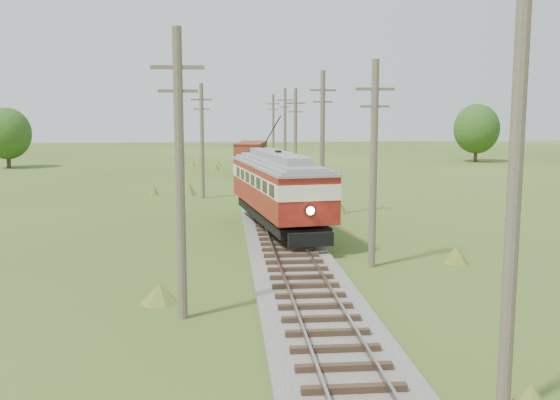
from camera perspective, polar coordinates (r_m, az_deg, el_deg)
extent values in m
cube|color=#605B54|center=(41.80, -1.14, -0.70)|extent=(3.60, 96.00, 0.25)
cube|color=#726659|center=(41.71, -2.13, -0.23)|extent=(0.08, 96.00, 0.17)
cube|color=#726659|center=(41.80, -0.17, -0.20)|extent=(0.08, 96.00, 0.17)
cube|color=#2D2116|center=(41.77, -1.15, -0.42)|extent=(2.40, 96.00, 0.16)
cube|color=black|center=(33.42, -0.16, -1.35)|extent=(4.02, 11.51, 0.46)
cube|color=maroon|center=(33.27, -0.16, 0.38)|extent=(4.58, 12.54, 1.12)
cube|color=#F1E6C5|center=(33.16, -0.16, 1.96)|extent=(4.62, 12.60, 0.71)
cube|color=black|center=(33.16, -0.16, 1.96)|extent=(4.57, 12.06, 0.56)
cube|color=maroon|center=(33.11, -0.16, 2.84)|extent=(4.58, 12.54, 0.31)
cube|color=gray|center=(33.08, -0.17, 3.42)|extent=(4.66, 12.67, 0.39)
cube|color=gray|center=(33.06, -0.17, 4.02)|extent=(2.59, 9.28, 0.41)
sphere|color=#FFF2BF|center=(27.30, 2.80, -0.98)|extent=(0.37, 0.37, 0.37)
cylinder|color=black|center=(34.79, -0.86, 6.12)|extent=(0.74, 4.72, 1.97)
cylinder|color=black|center=(28.82, 0.45, -2.97)|extent=(0.24, 0.83, 0.82)
cylinder|color=black|center=(29.21, 3.37, -2.83)|extent=(0.24, 0.83, 0.82)
cylinder|color=black|center=(37.76, -2.89, -0.36)|extent=(0.24, 0.83, 0.82)
cylinder|color=black|center=(38.07, -0.63, -0.28)|extent=(0.24, 0.83, 0.82)
cube|color=black|center=(66.91, -2.64, 3.26)|extent=(3.26, 7.58, 0.51)
cube|color=maroon|center=(66.82, -2.65, 4.35)|extent=(3.91, 8.46, 2.04)
cube|color=maroon|center=(66.76, -2.66, 5.26)|extent=(3.99, 8.63, 0.12)
cylinder|color=black|center=(64.58, -3.57, 3.12)|extent=(0.25, 0.82, 0.81)
cylinder|color=black|center=(64.40, -2.22, 3.12)|extent=(0.25, 0.82, 0.81)
cylinder|color=black|center=(69.41, -3.04, 3.47)|extent=(0.25, 0.82, 0.81)
cylinder|color=black|center=(69.24, -1.78, 3.47)|extent=(0.25, 0.82, 0.81)
cone|color=gray|center=(55.88, 1.95, 2.01)|extent=(3.27, 3.27, 1.22)
cone|color=gray|center=(55.00, 2.92, 1.64)|extent=(1.84, 1.84, 0.71)
cylinder|color=brown|center=(13.74, 20.54, -1.14)|extent=(0.30, 0.30, 8.80)
cylinder|color=brown|center=(26.04, 8.55, 3.17)|extent=(0.30, 0.30, 8.60)
cube|color=brown|center=(25.97, 8.70, 10.00)|extent=(1.60, 0.12, 0.12)
cube|color=brown|center=(25.95, 8.66, 8.45)|extent=(1.20, 0.10, 0.10)
cylinder|color=brown|center=(38.74, 3.89, 5.10)|extent=(0.30, 0.30, 9.00)
cube|color=brown|center=(38.72, 3.94, 9.98)|extent=(1.60, 0.12, 0.12)
cube|color=brown|center=(38.70, 3.93, 8.95)|extent=(1.20, 0.10, 0.10)
cylinder|color=brown|center=(51.60, 1.42, 5.51)|extent=(0.30, 0.30, 8.40)
cube|color=brown|center=(51.56, 1.43, 8.84)|extent=(1.60, 0.12, 0.12)
cube|color=brown|center=(51.55, 1.42, 8.06)|extent=(1.20, 0.10, 0.10)
cylinder|color=brown|center=(64.55, 0.46, 6.23)|extent=(0.30, 0.30, 8.90)
cube|color=brown|center=(64.53, 0.47, 9.12)|extent=(1.60, 0.12, 0.12)
cube|color=brown|center=(64.52, 0.46, 8.50)|extent=(1.20, 0.10, 0.10)
cylinder|color=brown|center=(77.48, -0.62, 6.46)|extent=(0.30, 0.30, 8.70)
cube|color=brown|center=(77.46, -0.62, 8.79)|extent=(1.60, 0.12, 0.12)
cube|color=brown|center=(77.46, -0.62, 8.27)|extent=(1.20, 0.10, 0.10)
cylinder|color=brown|center=(19.37, -9.13, 2.10)|extent=(0.30, 0.30, 9.00)
cube|color=brown|center=(19.32, -9.36, 11.88)|extent=(1.60, 0.12, 0.12)
cube|color=brown|center=(19.28, -9.31, 9.81)|extent=(1.20, 0.10, 0.10)
cylinder|color=brown|center=(47.30, -7.13, 5.34)|extent=(0.30, 0.30, 8.60)
cube|color=brown|center=(47.26, -7.20, 9.10)|extent=(1.60, 0.12, 0.12)
cube|color=brown|center=(47.25, -7.18, 8.25)|extent=(1.20, 0.10, 0.10)
cylinder|color=#38281C|center=(79.50, -23.57, 3.54)|extent=(0.50, 0.50, 2.34)
ellipsoid|color=#1E4916|center=(79.36, -23.69, 5.59)|extent=(5.46, 5.46, 6.01)
cylinder|color=#38281C|center=(85.91, 17.45, 4.18)|extent=(0.50, 0.50, 2.52)
ellipsoid|color=#1E4916|center=(85.78, 17.53, 6.23)|extent=(5.88, 5.88, 6.47)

